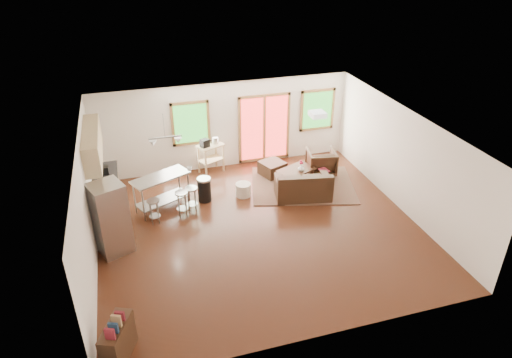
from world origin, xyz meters
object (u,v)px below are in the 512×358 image
object	(u,v)px
armchair	(321,161)
kitchen_cart	(210,149)
ottoman	(272,169)
island	(161,186)
rug	(303,185)
refrigerator	(111,218)
coffee_table	(296,171)
loveseat	(303,188)

from	to	relation	value
armchair	kitchen_cart	world-z (taller)	kitchen_cart
ottoman	island	bearing A→B (deg)	-164.56
rug	refrigerator	world-z (taller)	refrigerator
kitchen_cart	refrigerator	bearing A→B (deg)	-132.38
ottoman	coffee_table	bearing A→B (deg)	-50.50
rug	loveseat	xyz separation A→B (m)	(-0.25, -0.63, 0.29)
island	ottoman	bearing A→B (deg)	15.44
armchair	loveseat	bearing A→B (deg)	59.34
ottoman	refrigerator	bearing A→B (deg)	-152.09
ottoman	kitchen_cart	distance (m)	1.91
armchair	kitchen_cart	xyz separation A→B (m)	(-3.09, 1.01, 0.34)
rug	kitchen_cart	size ratio (longest dim) A/B	2.54
island	loveseat	bearing A→B (deg)	-8.74
island	armchair	bearing A→B (deg)	7.20
ottoman	island	world-z (taller)	island
rug	armchair	xyz separation A→B (m)	(0.77, 0.52, 0.40)
coffee_table	ottoman	distance (m)	0.81
refrigerator	island	world-z (taller)	refrigerator
kitchen_cart	ottoman	bearing A→B (deg)	-22.31
ottoman	refrigerator	xyz separation A→B (m)	(-4.50, -2.38, 0.63)
coffee_table	refrigerator	distance (m)	5.33
rug	ottoman	world-z (taller)	ottoman
refrigerator	rug	bearing A→B (deg)	-5.23
rug	loveseat	bearing A→B (deg)	-111.66
armchair	island	world-z (taller)	island
rug	ottoman	distance (m)	1.06
island	kitchen_cart	world-z (taller)	kitchen_cart
rug	coffee_table	size ratio (longest dim) A/B	2.35
rug	island	world-z (taller)	island
loveseat	kitchen_cart	size ratio (longest dim) A/B	1.44
armchair	island	bearing A→B (deg)	18.09
rug	armchair	size ratio (longest dim) A/B	3.41
island	coffee_table	bearing A→B (deg)	4.41
armchair	ottoman	world-z (taller)	armchair
refrigerator	island	size ratio (longest dim) A/B	1.08
ottoman	refrigerator	distance (m)	5.13
coffee_table	ottoman	bearing A→B (deg)	129.50
kitchen_cart	coffee_table	bearing A→B (deg)	-30.75
coffee_table	island	bearing A→B (deg)	-175.59
coffee_table	armchair	size ratio (longest dim) A/B	1.45
rug	refrigerator	xyz separation A→B (m)	(-5.12, -1.55, 0.83)
rug	ottoman	bearing A→B (deg)	126.89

